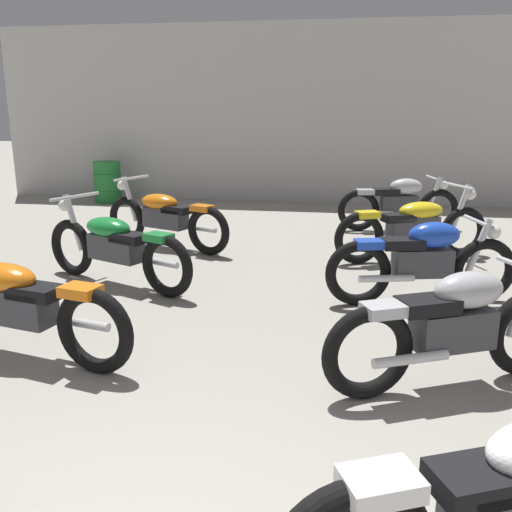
{
  "coord_description": "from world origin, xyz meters",
  "views": [
    {
      "loc": [
        0.85,
        -1.08,
        1.94
      ],
      "look_at": [
        0.0,
        4.1,
        0.55
      ],
      "focal_mm": 39.41,
      "sensor_mm": 36.0,
      "label": 1
    }
  ],
  "objects_px": {
    "motorcycle_right_row_2": "(423,260)",
    "motorcycle_left_row_3": "(165,217)",
    "motorcycle_right_row_4": "(399,202)",
    "motorcycle_right_row_1": "(454,326)",
    "motorcycle_right_row_3": "(414,226)",
    "motorcycle_left_row_2": "(115,246)",
    "oil_drum": "(108,182)",
    "motorcycle_left_row_1": "(14,303)"
  },
  "relations": [
    {
      "from": "motorcycle_right_row_2",
      "to": "motorcycle_right_row_4",
      "type": "xyz_separation_m",
      "value": [
        0.05,
        3.57,
        0.0
      ]
    },
    {
      "from": "motorcycle_right_row_1",
      "to": "motorcycle_right_row_4",
      "type": "relative_size",
      "value": 0.94
    },
    {
      "from": "motorcycle_left_row_2",
      "to": "motorcycle_right_row_3",
      "type": "xyz_separation_m",
      "value": [
        3.4,
        1.65,
        0.0
      ]
    },
    {
      "from": "motorcycle_right_row_3",
      "to": "motorcycle_left_row_2",
      "type": "bearing_deg",
      "value": -154.14
    },
    {
      "from": "motorcycle_right_row_2",
      "to": "oil_drum",
      "type": "height_order",
      "value": "motorcycle_right_row_2"
    },
    {
      "from": "motorcycle_left_row_2",
      "to": "motorcycle_right_row_1",
      "type": "distance_m",
      "value": 3.79
    },
    {
      "from": "motorcycle_right_row_3",
      "to": "oil_drum",
      "type": "xyz_separation_m",
      "value": [
        -5.85,
        3.76,
        -0.03
      ]
    },
    {
      "from": "motorcycle_left_row_3",
      "to": "motorcycle_right_row_2",
      "type": "relative_size",
      "value": 1.05
    },
    {
      "from": "motorcycle_right_row_3",
      "to": "oil_drum",
      "type": "bearing_deg",
      "value": 147.26
    },
    {
      "from": "motorcycle_right_row_2",
      "to": "motorcycle_left_row_3",
      "type": "bearing_deg",
      "value": 150.84
    },
    {
      "from": "motorcycle_left_row_2",
      "to": "oil_drum",
      "type": "relative_size",
      "value": 2.39
    },
    {
      "from": "motorcycle_left_row_2",
      "to": "oil_drum",
      "type": "xyz_separation_m",
      "value": [
        -2.45,
        5.4,
        -0.03
      ]
    },
    {
      "from": "motorcycle_right_row_4",
      "to": "motorcycle_right_row_1",
      "type": "bearing_deg",
      "value": -90.59
    },
    {
      "from": "motorcycle_right_row_1",
      "to": "motorcycle_right_row_3",
      "type": "distance_m",
      "value": 3.51
    },
    {
      "from": "motorcycle_right_row_3",
      "to": "motorcycle_right_row_4",
      "type": "relative_size",
      "value": 1.04
    },
    {
      "from": "motorcycle_right_row_3",
      "to": "motorcycle_right_row_4",
      "type": "xyz_separation_m",
      "value": [
        -0.03,
        1.84,
        0.01
      ]
    },
    {
      "from": "motorcycle_right_row_3",
      "to": "motorcycle_right_row_4",
      "type": "bearing_deg",
      "value": 91.08
    },
    {
      "from": "motorcycle_left_row_2",
      "to": "motorcycle_right_row_4",
      "type": "xyz_separation_m",
      "value": [
        3.36,
        3.48,
        0.01
      ]
    },
    {
      "from": "motorcycle_left_row_2",
      "to": "motorcycle_left_row_3",
      "type": "distance_m",
      "value": 1.76
    },
    {
      "from": "motorcycle_left_row_2",
      "to": "motorcycle_right_row_1",
      "type": "relative_size",
      "value": 1.11
    },
    {
      "from": "motorcycle_left_row_3",
      "to": "motorcycle_left_row_1",
      "type": "bearing_deg",
      "value": -90.41
    },
    {
      "from": "motorcycle_right_row_4",
      "to": "motorcycle_left_row_3",
      "type": "bearing_deg",
      "value": -152.82
    },
    {
      "from": "motorcycle_right_row_4",
      "to": "oil_drum",
      "type": "relative_size",
      "value": 2.3
    },
    {
      "from": "motorcycle_right_row_4",
      "to": "motorcycle_right_row_3",
      "type": "bearing_deg",
      "value": -88.92
    },
    {
      "from": "motorcycle_left_row_1",
      "to": "motorcycle_right_row_1",
      "type": "bearing_deg",
      "value": 0.77
    },
    {
      "from": "motorcycle_right_row_1",
      "to": "oil_drum",
      "type": "height_order",
      "value": "motorcycle_right_row_1"
    },
    {
      "from": "motorcycle_right_row_2",
      "to": "motorcycle_right_row_3",
      "type": "xyz_separation_m",
      "value": [
        0.09,
        1.74,
        -0.01
      ]
    },
    {
      "from": "motorcycle_left_row_2",
      "to": "motorcycle_right_row_2",
      "type": "distance_m",
      "value": 3.31
    },
    {
      "from": "motorcycle_left_row_1",
      "to": "motorcycle_right_row_2",
      "type": "relative_size",
      "value": 1.1
    },
    {
      "from": "motorcycle_left_row_2",
      "to": "motorcycle_right_row_3",
      "type": "relative_size",
      "value": 1.0
    },
    {
      "from": "oil_drum",
      "to": "motorcycle_right_row_2",
      "type": "bearing_deg",
      "value": -43.66
    },
    {
      "from": "motorcycle_left_row_1",
      "to": "motorcycle_right_row_3",
      "type": "bearing_deg",
      "value": 46.07
    },
    {
      "from": "motorcycle_right_row_4",
      "to": "motorcycle_right_row_2",
      "type": "bearing_deg",
      "value": -90.86
    },
    {
      "from": "motorcycle_right_row_1",
      "to": "motorcycle_right_row_4",
      "type": "xyz_separation_m",
      "value": [
        0.06,
        5.35,
        0.0
      ]
    },
    {
      "from": "motorcycle_left_row_1",
      "to": "oil_drum",
      "type": "distance_m",
      "value": 7.7
    },
    {
      "from": "motorcycle_left_row_2",
      "to": "oil_drum",
      "type": "height_order",
      "value": "motorcycle_left_row_2"
    },
    {
      "from": "motorcycle_right_row_2",
      "to": "motorcycle_right_row_1",
      "type": "bearing_deg",
      "value": -90.05
    },
    {
      "from": "motorcycle_right_row_2",
      "to": "oil_drum",
      "type": "bearing_deg",
      "value": 136.34
    },
    {
      "from": "motorcycle_left_row_1",
      "to": "motorcycle_right_row_2",
      "type": "bearing_deg",
      "value": 28.58
    },
    {
      "from": "motorcycle_left_row_1",
      "to": "motorcycle_right_row_2",
      "type": "distance_m",
      "value": 3.8
    },
    {
      "from": "motorcycle_left_row_3",
      "to": "motorcycle_right_row_4",
      "type": "distance_m",
      "value": 3.78
    },
    {
      "from": "motorcycle_left_row_3",
      "to": "motorcycle_left_row_2",
      "type": "bearing_deg",
      "value": -89.95
    }
  ]
}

